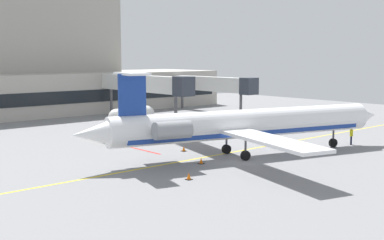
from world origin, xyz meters
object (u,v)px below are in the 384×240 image
(baggage_tug, at_px, (114,132))
(belt_loader, at_px, (219,119))
(pushback_tractor, at_px, (131,128))
(fuel_tank, at_px, (132,115))
(marshaller, at_px, (351,135))
(regional_jet, at_px, (243,124))

(baggage_tug, height_order, belt_loader, baggage_tug)
(pushback_tractor, relative_size, fuel_tank, 0.46)
(baggage_tug, relative_size, marshaller, 1.71)
(baggage_tug, distance_m, fuel_tank, 13.20)
(fuel_tank, bearing_deg, regional_jet, -100.56)
(baggage_tug, xyz_separation_m, marshaller, (17.63, -18.81, 0.07))
(baggage_tug, xyz_separation_m, belt_loader, (17.63, 1.34, -0.13))
(regional_jet, relative_size, fuel_tank, 4.09)
(belt_loader, bearing_deg, marshaller, -90.02)
(baggage_tug, height_order, fuel_tank, fuel_tank)
(baggage_tug, bearing_deg, regional_jet, -74.25)
(fuel_tank, relative_size, marshaller, 3.90)
(pushback_tractor, bearing_deg, regional_jet, -88.44)
(belt_loader, distance_m, marshaller, 20.15)
(regional_jet, distance_m, fuel_tank, 25.53)
(fuel_tank, bearing_deg, belt_loader, -43.90)
(regional_jet, xyz_separation_m, fuel_tank, (4.67, 25.05, -1.68))
(regional_jet, distance_m, marshaller, 13.85)
(fuel_tank, xyz_separation_m, marshaller, (8.61, -28.44, -0.33))
(marshaller, bearing_deg, baggage_tug, 133.14)
(regional_jet, distance_m, baggage_tug, 16.15)
(regional_jet, relative_size, marshaller, 15.92)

